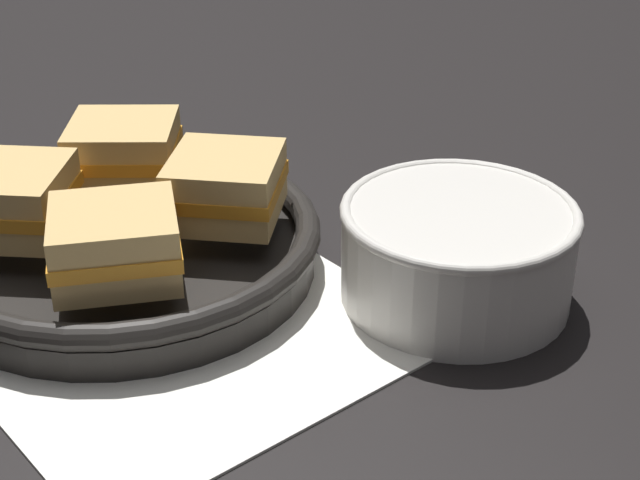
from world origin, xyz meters
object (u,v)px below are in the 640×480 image
at_px(sandwich_far_left, 11,199).
at_px(skillet, 126,247).
at_px(sandwich_near_left, 225,186).
at_px(soup_bowl, 457,247).
at_px(sandwich_far_right, 115,243).
at_px(spoon, 208,314).
at_px(sandwich_near_right, 124,150).

bearing_deg(sandwich_far_left, skillet, -21.16).
bearing_deg(sandwich_near_left, skillet, 158.84).
bearing_deg(soup_bowl, sandwich_far_right, 160.57).
height_order(spoon, sandwich_far_left, sandwich_far_left).
relative_size(spoon, skillet, 0.53).
bearing_deg(sandwich_near_left, soup_bowl, -44.85).
height_order(spoon, sandwich_near_right, sandwich_near_right).
xyz_separation_m(soup_bowl, sandwich_far_left, (-0.26, 0.17, 0.02)).
relative_size(spoon, sandwich_far_right, 1.47).
height_order(soup_bowl, skillet, soup_bowl).
height_order(spoon, sandwich_far_right, sandwich_far_right).
height_order(soup_bowl, sandwich_far_left, sandwich_far_left).
relative_size(sandwich_near_left, sandwich_near_right, 1.03).
bearing_deg(sandwich_near_right, soup_bowl, -53.03).
bearing_deg(skillet, sandwich_far_left, 158.84).
xyz_separation_m(spoon, sandwich_far_left, (-0.09, 0.12, 0.06)).
bearing_deg(sandwich_near_right, skillet, -111.16).
distance_m(sandwich_near_left, sandwich_far_left, 0.15).
height_order(sandwich_near_right, sandwich_far_left, same).
bearing_deg(soup_bowl, skillet, 142.36).
height_order(soup_bowl, spoon, soup_bowl).
xyz_separation_m(soup_bowl, sandwich_far_right, (-0.22, 0.08, 0.02)).
distance_m(skillet, sandwich_near_right, 0.09).
bearing_deg(soup_bowl, sandwich_near_right, 126.97).
bearing_deg(sandwich_near_left, sandwich_far_left, 158.84).
bearing_deg(skillet, sandwich_near_right, 68.84).
height_order(sandwich_near_left, sandwich_near_right, same).
distance_m(spoon, sandwich_far_left, 0.16).
xyz_separation_m(skillet, sandwich_near_left, (0.07, -0.03, 0.04)).
bearing_deg(soup_bowl, spoon, 162.05).
distance_m(spoon, skillet, 0.10).
bearing_deg(spoon, sandwich_near_left, 46.48).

